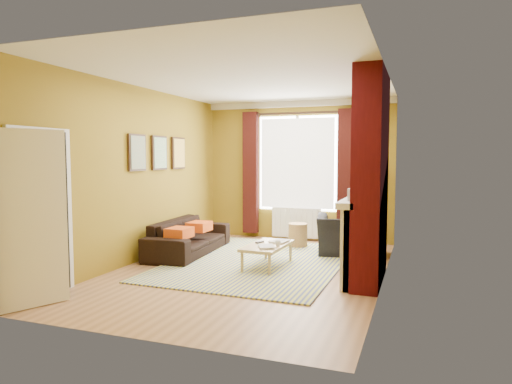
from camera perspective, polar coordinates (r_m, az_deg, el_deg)
ground at (r=6.87m, az=-0.72°, el=-9.76°), size 5.50×5.50×0.00m
room_walls at (r=6.74m, az=5.18°, el=1.87°), size 3.82×5.54×2.83m
striped_rug at (r=7.37m, az=0.31°, el=-8.70°), size 2.68×3.66×0.02m
sofa at (r=8.05m, az=-8.38°, el=-5.54°), size 0.92×2.07×0.59m
armchair at (r=8.00m, az=11.46°, el=-5.32°), size 1.18×1.07×0.68m
coffee_table at (r=6.99m, az=1.45°, el=-6.86°), size 0.58×1.08×0.35m
wicker_stool at (r=8.58m, az=5.26°, el=-5.40°), size 0.45×0.45×0.44m
floor_lamp at (r=8.66m, az=14.59°, el=1.00°), size 0.25×0.25×1.51m
book_a at (r=6.72m, az=0.33°, el=-6.86°), size 0.34×0.38×0.03m
book_b at (r=7.23m, az=2.11°, el=-6.08°), size 0.29×0.36×0.03m
mug at (r=6.84m, az=2.74°, el=-6.45°), size 0.10×0.10×0.08m
tv_remote at (r=7.11m, az=0.45°, el=-6.27°), size 0.10×0.17×0.02m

